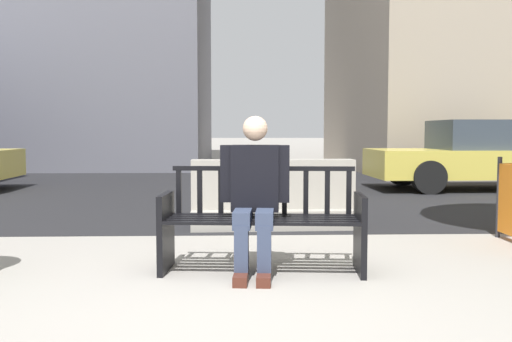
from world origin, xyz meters
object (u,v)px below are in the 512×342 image
Objects in this scene: seated_person at (255,191)px; jersey_barrier_centre at (273,200)px; street_bench at (262,225)px; car_taxi_near at (486,155)px.

seated_person is 0.65× the size of jersey_barrier_centre.
street_bench is at bearing -96.00° from jersey_barrier_centre.
street_bench is 0.31m from seated_person.
car_taxi_near is (4.88, 6.67, 0.30)m from street_bench.
street_bench reaches higher than jersey_barrier_centre.
car_taxi_near is at bearing 43.89° from jersey_barrier_centre.
car_taxi_near reaches higher than street_bench.
car_taxi_near is at bearing 53.84° from street_bench.
seated_person is 0.29× the size of car_taxi_near.
car_taxi_near is at bearing 53.69° from seated_person.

